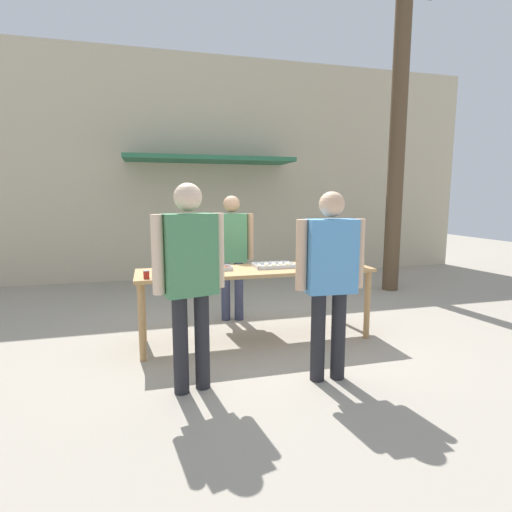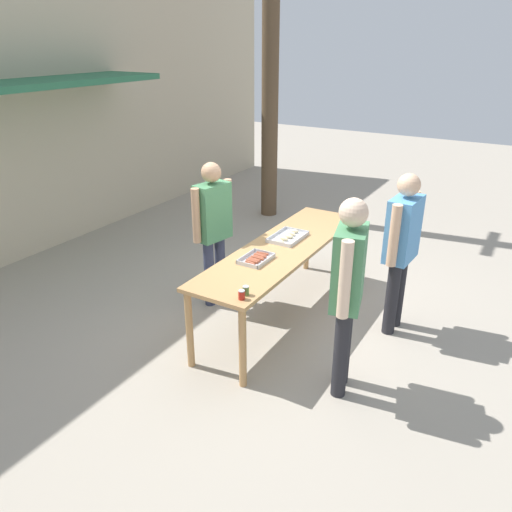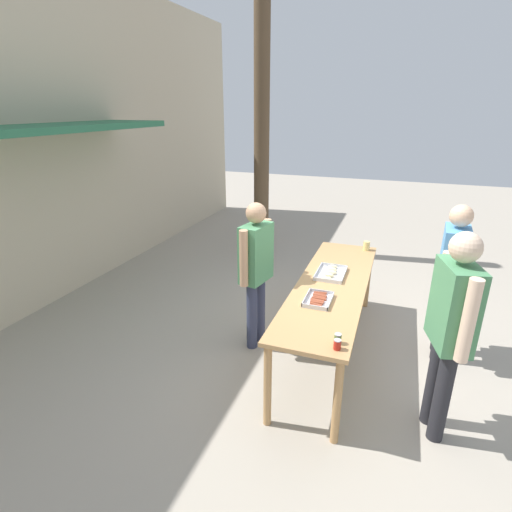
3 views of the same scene
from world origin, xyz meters
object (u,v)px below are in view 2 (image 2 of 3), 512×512
Objects in this scene: person_customer_with_cup at (402,241)px; person_customer_holding_hotdog at (348,282)px; person_server_behind_table at (213,222)px; condiment_jar_mustard at (242,295)px; beer_cup at (345,213)px; condiment_jar_ketchup at (246,291)px; food_tray_sausages at (256,259)px; food_tray_buns at (288,237)px; utility_pole at (271,38)px.

person_customer_holding_hotdog is at bearing -1.59° from person_customer_with_cup.
person_server_behind_table is 0.98× the size of person_customer_with_cup.
condiment_jar_mustard is 2.44m from beer_cup.
beer_cup is at bearing 0.07° from condiment_jar_ketchup.
food_tray_sausages is at bearing -123.79° from person_customer_holding_hotdog.
condiment_jar_mustard is at bearing -26.58° from person_customer_with_cup.
condiment_jar_ketchup is at bearing -179.93° from beer_cup.
person_customer_holding_hotdog is 1.25m from person_customer_with_cup.
person_customer_with_cup is at bearing -83.51° from food_tray_buns.
utility_pole reaches higher than condiment_jar_ketchup.
food_tray_buns is at bearing 12.17° from condiment_jar_ketchup.
beer_cup is (2.44, 0.01, 0.02)m from condiment_jar_mustard.
food_tray_buns is 1.58m from person_customer_holding_hotdog.
food_tray_sausages is 0.74m from condiment_jar_ketchup.
condiment_jar_ketchup is at bearing -167.83° from food_tray_buns.
person_customer_with_cup reaches higher than condiment_jar_mustard.
person_server_behind_table is 2.04m from person_customer_holding_hotdog.
condiment_jar_mustard is at bearing -158.00° from food_tray_sausages.
condiment_jar_ketchup is at bearing -122.67° from person_server_behind_table.
condiment_jar_mustard is at bearing -124.67° from person_server_behind_table.
person_server_behind_table reaches higher than condiment_jar_ketchup.
person_customer_holding_hotdog is (-0.75, -1.90, 0.06)m from person_server_behind_table.
person_customer_holding_hotdog reaches higher than food_tray_sausages.
person_customer_with_cup is (1.52, -0.93, 0.13)m from condiment_jar_ketchup.
person_server_behind_table is 2.06m from person_customer_with_cup.
condiment_jar_ketchup is 0.05× the size of person_server_behind_table.
condiment_jar_ketchup is 1.79m from person_customer_with_cup.
person_server_behind_table reaches higher than beer_cup.
condiment_jar_mustard is 0.05× the size of person_server_behind_table.
person_server_behind_table is at bearing 44.18° from condiment_jar_mustard.
condiment_jar_ketchup is 0.89m from person_customer_holding_hotdog.
beer_cup is at bearing 0.31° from condiment_jar_mustard.
person_customer_with_cup is at bearing 160.76° from person_customer_holding_hotdog.
person_customer_holding_hotdog is (-2.08, -0.83, 0.16)m from beer_cup.
person_customer_holding_hotdog reaches higher than person_server_behind_table.
condiment_jar_ketchup reaches higher than food_tray_buns.
person_server_behind_table is 3.84m from utility_pole.
person_customer_with_cup is (1.60, -0.92, 0.13)m from condiment_jar_mustard.
food_tray_sausages is 0.06× the size of utility_pole.
beer_cup is 0.02× the size of utility_pole.
beer_cup is at bearing -9.91° from food_tray_sausages.
beer_cup is (1.68, -0.29, 0.04)m from food_tray_sausages.
beer_cup is at bearing -172.58° from person_customer_holding_hotdog.
food_tray_buns is at bearing 11.88° from condiment_jar_mustard.
utility_pole reaches higher than person_server_behind_table.
food_tray_sausages is 4.29× the size of condiment_jar_ketchup.
person_customer_with_cup reaches higher than beer_cup.
beer_cup is (2.36, 0.00, 0.02)m from condiment_jar_ketchup.
person_customer_holding_hotdog is at bearing -71.40° from condiment_jar_ketchup.
condiment_jar_mustard is 0.01× the size of utility_pole.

